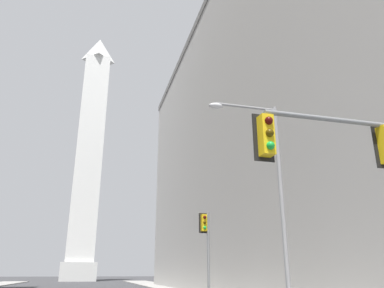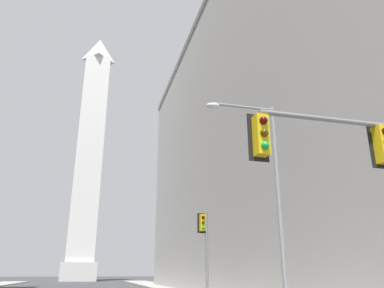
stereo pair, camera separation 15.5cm
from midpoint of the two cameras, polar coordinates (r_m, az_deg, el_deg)
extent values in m
cube|color=#B2AFAA|center=(41.92, 16.56, 0.32)|extent=(21.87, 59.14, 30.45)
cube|color=slate|center=(49.19, 14.79, 17.83)|extent=(22.09, 59.73, 0.90)
cube|color=silver|center=(94.70, -16.93, -18.12)|extent=(8.00, 8.00, 4.12)
cube|color=white|center=(99.02, -15.35, -1.28)|extent=(6.40, 6.40, 53.49)
pyramid|color=white|center=(111.67, -13.98, 13.68)|extent=(6.40, 6.40, 7.04)
cube|color=black|center=(12.17, 26.66, -0.37)|extent=(0.58, 0.05, 1.32)
cylinder|color=slate|center=(11.19, 20.06, 3.54)|extent=(4.06, 0.14, 0.14)
cube|color=yellow|center=(9.96, 10.80, 1.30)|extent=(0.35, 0.35, 1.10)
cube|color=black|center=(10.11, 10.34, 0.96)|extent=(0.58, 0.05, 1.32)
sphere|color=#410907|center=(9.92, 11.17, 3.51)|extent=(0.22, 0.22, 0.22)
sphere|color=#483506|center=(9.80, 11.30, 1.66)|extent=(0.22, 0.22, 0.22)
sphere|color=green|center=(9.69, 11.43, -0.23)|extent=(0.22, 0.22, 0.22)
cylinder|color=slate|center=(25.46, 2.34, -16.82)|extent=(0.18, 0.18, 5.78)
cube|color=yellow|center=(25.56, 1.64, -11.91)|extent=(0.36, 0.36, 1.10)
cube|color=black|center=(25.72, 1.51, -11.95)|extent=(0.58, 0.06, 1.32)
sphere|color=#410907|center=(25.42, 1.78, -11.09)|extent=(0.22, 0.22, 0.22)
sphere|color=#483506|center=(25.38, 1.79, -11.85)|extent=(0.22, 0.22, 0.22)
sphere|color=green|center=(25.34, 1.80, -12.62)|extent=(0.22, 0.22, 0.22)
cylinder|color=gray|center=(16.96, 13.32, -9.14)|extent=(0.20, 0.20, 9.39)
cylinder|color=gray|center=(17.67, 7.95, 5.61)|extent=(2.95, 0.12, 0.12)
sphere|color=gray|center=(18.25, 12.24, 5.04)|extent=(0.20, 0.20, 0.20)
ellipsoid|color=silver|center=(17.13, 3.38, 5.81)|extent=(0.64, 0.36, 0.26)
camera|label=1|loc=(0.08, -90.05, 0.02)|focal=35.00mm
camera|label=2|loc=(0.08, 89.95, -0.02)|focal=35.00mm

